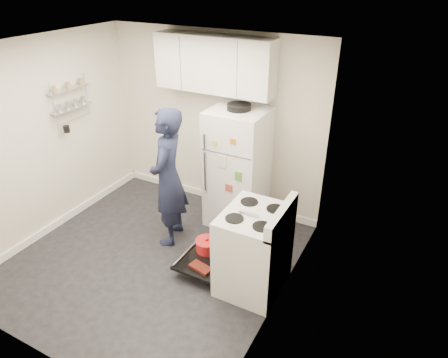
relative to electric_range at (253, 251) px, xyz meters
The scene contains 7 objects.
room 1.49m from the electric_range, behind, with size 3.21×3.21×2.51m.
electric_range is the anchor object (origin of this frame).
open_oven_door 0.67m from the electric_range, behind, with size 0.55×0.70×0.22m.
refrigerator 1.36m from the electric_range, 123.36° to the left, with size 0.72×0.74×1.69m.
upper_cabinets 2.38m from the electric_range, 132.27° to the left, with size 1.60×0.33×0.70m, color silver.
wall_shelf_rack 3.05m from the electric_range, behind, with size 0.14×0.60×0.61m.
person 1.39m from the electric_range, 166.41° to the left, with size 0.65×0.43×1.79m, color #171C34.
Camera 1 is at (2.59, -3.03, 3.20)m, focal length 32.00 mm.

